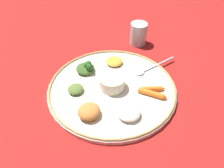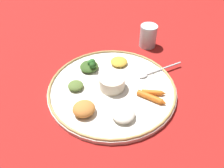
{
  "view_description": "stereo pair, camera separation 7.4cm",
  "coord_description": "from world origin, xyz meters",
  "px_view_note": "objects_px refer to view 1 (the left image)",
  "views": [
    {
      "loc": [
        -0.06,
        -0.54,
        0.53
      ],
      "look_at": [
        0.0,
        0.0,
        0.03
      ],
      "focal_mm": 36.43,
      "sensor_mm": 36.0,
      "label": 1
    },
    {
      "loc": [
        0.01,
        -0.54,
        0.53
      ],
      "look_at": [
        0.0,
        0.0,
        0.03
      ],
      "focal_mm": 36.43,
      "sensor_mm": 36.0,
      "label": 2
    }
  ],
  "objects_px": {
    "carrot_outer": "(154,89)",
    "drinking_glass": "(138,35)",
    "center_bowl": "(112,82)",
    "greens_pile": "(86,68)",
    "spoon": "(150,68)",
    "carrot_near_spoon": "(153,94)"
  },
  "relations": [
    {
      "from": "carrot_outer",
      "to": "drinking_glass",
      "type": "xyz_separation_m",
      "value": [
        0.01,
        0.31,
        0.02
      ]
    },
    {
      "from": "greens_pile",
      "to": "drinking_glass",
      "type": "bearing_deg",
      "value": 39.11
    },
    {
      "from": "spoon",
      "to": "carrot_outer",
      "type": "height_order",
      "value": "carrot_outer"
    },
    {
      "from": "greens_pile",
      "to": "drinking_glass",
      "type": "xyz_separation_m",
      "value": [
        0.22,
        0.18,
        0.01
      ]
    },
    {
      "from": "center_bowl",
      "to": "greens_pile",
      "type": "height_order",
      "value": "center_bowl"
    },
    {
      "from": "spoon",
      "to": "carrot_outer",
      "type": "distance_m",
      "value": 0.11
    },
    {
      "from": "carrot_near_spoon",
      "to": "drinking_glass",
      "type": "bearing_deg",
      "value": 86.78
    },
    {
      "from": "greens_pile",
      "to": "center_bowl",
      "type": "bearing_deg",
      "value": -49.26
    },
    {
      "from": "center_bowl",
      "to": "drinking_glass",
      "type": "relative_size",
      "value": 0.92
    },
    {
      "from": "spoon",
      "to": "center_bowl",
      "type": "bearing_deg",
      "value": -151.51
    },
    {
      "from": "center_bowl",
      "to": "drinking_glass",
      "type": "distance_m",
      "value": 0.31
    },
    {
      "from": "carrot_outer",
      "to": "drinking_glass",
      "type": "relative_size",
      "value": 0.85
    },
    {
      "from": "center_bowl",
      "to": "drinking_glass",
      "type": "height_order",
      "value": "drinking_glass"
    },
    {
      "from": "center_bowl",
      "to": "carrot_near_spoon",
      "type": "relative_size",
      "value": 0.91
    },
    {
      "from": "center_bowl",
      "to": "greens_pile",
      "type": "relative_size",
      "value": 1.21
    },
    {
      "from": "carrot_near_spoon",
      "to": "drinking_glass",
      "type": "relative_size",
      "value": 1.01
    },
    {
      "from": "spoon",
      "to": "drinking_glass",
      "type": "bearing_deg",
      "value": 91.2
    },
    {
      "from": "greens_pile",
      "to": "drinking_glass",
      "type": "distance_m",
      "value": 0.29
    },
    {
      "from": "greens_pile",
      "to": "spoon",
      "type": "bearing_deg",
      "value": -3.96
    },
    {
      "from": "carrot_near_spoon",
      "to": "carrot_outer",
      "type": "distance_m",
      "value": 0.02
    },
    {
      "from": "carrot_near_spoon",
      "to": "carrot_outer",
      "type": "bearing_deg",
      "value": 67.61
    },
    {
      "from": "greens_pile",
      "to": "carrot_outer",
      "type": "height_order",
      "value": "greens_pile"
    }
  ]
}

